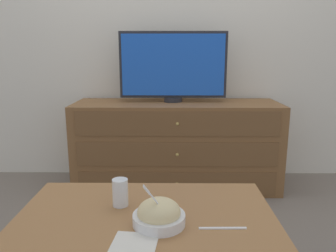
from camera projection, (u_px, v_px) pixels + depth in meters
The scene contains 9 objects.
ground_plane at pixel (168, 173), 3.00m from camera, with size 12.00×12.00×0.00m, color #70665B.
wall_back at pixel (168, 25), 2.74m from camera, with size 12.00×0.05×2.60m.
dresser at pixel (177, 145), 2.64m from camera, with size 1.61×0.52×0.69m.
tv at pixel (173, 66), 2.55m from camera, with size 0.84×0.14×0.54m.
coffee_table at pixel (146, 229), 1.28m from camera, with size 1.00×0.65×0.46m.
takeout_bowl at pixel (159, 215), 1.19m from camera, with size 0.19×0.19×0.16m.
drink_cup at pixel (120, 194), 1.34m from camera, with size 0.06×0.06×0.11m.
napkin at pixel (134, 245), 1.07m from camera, with size 0.16×0.16×0.00m.
knife at pixel (223, 228), 1.17m from camera, with size 0.17×0.01×0.01m.
Camera 1 is at (0.03, -2.83, 1.07)m, focal length 35.00 mm.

